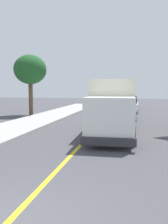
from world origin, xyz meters
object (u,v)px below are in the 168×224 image
(box_truck, at_px, (113,104))
(parked_car_far, at_px, (131,103))
(parked_car_near, at_px, (126,110))
(parked_car_mid, at_px, (130,106))
(street_tree_down_block, at_px, (30,70))

(box_truck, distance_m, parked_car_far, 18.49)
(box_truck, xyz_separation_m, parked_car_near, (0.53, 6.99, -0.97))
(parked_car_mid, bearing_deg, parked_car_near, -92.41)
(parked_car_mid, relative_size, parked_car_far, 1.00)
(parked_car_near, distance_m, parked_car_mid, 5.89)
(parked_car_mid, distance_m, street_tree_down_block, 11.54)
(parked_car_far, height_order, street_tree_down_block, street_tree_down_block)
(box_truck, bearing_deg, parked_car_near, 85.67)
(parked_car_far, bearing_deg, parked_car_near, -91.41)
(box_truck, bearing_deg, street_tree_down_block, 138.27)
(parked_car_mid, xyz_separation_m, parked_car_far, (0.03, 5.56, 0.00))
(parked_car_near, bearing_deg, parked_car_mid, 87.59)
(street_tree_down_block, bearing_deg, parked_car_mid, 26.47)
(parked_car_mid, distance_m, parked_car_far, 5.56)
(parked_car_near, relative_size, parked_car_mid, 0.99)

